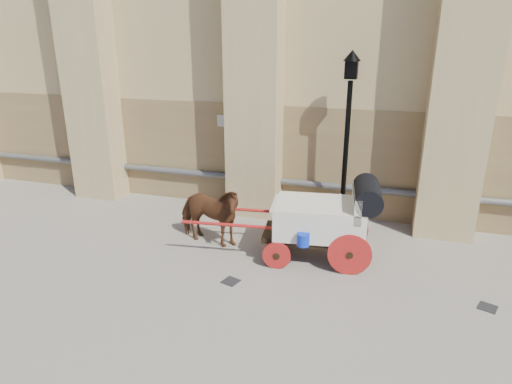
% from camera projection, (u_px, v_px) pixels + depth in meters
% --- Properties ---
extents(ground, '(90.00, 90.00, 0.00)m').
position_uv_depth(ground, '(250.00, 279.00, 9.55)').
color(ground, gray).
rests_on(ground, ground).
extents(horse, '(1.93, 1.12, 1.53)m').
position_uv_depth(horse, '(209.00, 215.00, 10.87)').
color(horse, brown).
rests_on(horse, ground).
extents(carriage, '(4.43, 1.70, 1.89)m').
position_uv_depth(carriage, '(326.00, 217.00, 10.08)').
color(carriage, black).
rests_on(carriage, ground).
extents(street_lamp, '(0.42, 0.42, 4.49)m').
position_uv_depth(street_lamp, '(347.00, 138.00, 11.31)').
color(street_lamp, black).
rests_on(street_lamp, ground).
extents(drain_grate_near, '(0.40, 0.40, 0.01)m').
position_uv_depth(drain_grate_near, '(231.00, 281.00, 9.46)').
color(drain_grate_near, black).
rests_on(drain_grate_near, ground).
extents(drain_grate_far, '(0.41, 0.41, 0.01)m').
position_uv_depth(drain_grate_far, '(488.00, 307.00, 8.57)').
color(drain_grate_far, black).
rests_on(drain_grate_far, ground).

